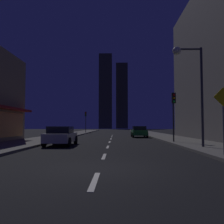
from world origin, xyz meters
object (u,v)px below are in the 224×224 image
Objects in this scene: fire_hydrant_far_left at (62,134)px; pedestrian_crossing_sign at (224,115)px; car_parked_far at (139,132)px; traffic_light_far_left at (86,117)px; traffic_light_near_right at (174,106)px; car_parked_near at (61,136)px; street_lamp_right at (189,71)px.

pedestrian_crossing_sign is (11.50, -17.78, 1.56)m from fire_hydrant_far_left.
car_parked_far is at bearing 14.48° from fire_hydrant_far_left.
traffic_light_near_right is at bearing -68.27° from traffic_light_far_left.
traffic_light_near_right is at bearing 13.99° from car_parked_near.
traffic_light_near_right is at bearing -36.84° from fire_hydrant_far_left.
car_parked_far reaches higher than fire_hydrant_far_left.
street_lamp_right reaches higher than car_parked_far.
pedestrian_crossing_sign is (2.00, -20.24, 1.28)m from car_parked_far.
traffic_light_far_left reaches higher than fire_hydrant_far_left.
car_parked_far is 20.37m from pedestrian_crossing_sign.
fire_hydrant_far_left is at bearing 102.01° from car_parked_near.
car_parked_near is at bearing -118.50° from car_parked_far.
street_lamp_right is at bearing -49.86° from fire_hydrant_far_left.
street_lamp_right reaches higher than traffic_light_near_right.
traffic_light_near_right reaches higher than fire_hydrant_far_left.
fire_hydrant_far_left is 0.16× the size of traffic_light_near_right.
fire_hydrant_far_left is at bearing 143.16° from traffic_light_near_right.
traffic_light_near_right is at bearing -80.20° from car_parked_far.
street_lamp_right reaches higher than pedestrian_crossing_sign.
car_parked_near is 11.61m from pedestrian_crossing_sign.
car_parked_far is 9.82m from fire_hydrant_far_left.
fire_hydrant_far_left is 0.21× the size of pedestrian_crossing_sign.
traffic_light_far_left reaches higher than car_parked_near.
street_lamp_right is (-0.12, -4.84, 1.87)m from traffic_light_near_right.
traffic_light_near_right reaches higher than car_parked_far.
traffic_light_far_left is (-1.90, 29.87, 2.45)m from car_parked_near.
pedestrian_crossing_sign is at bearing -37.16° from car_parked_near.
street_lamp_right is (8.98, -2.57, 4.33)m from car_parked_near.
pedestrian_crossing_sign is (0.10, -9.24, -1.18)m from traffic_light_near_right.
car_parked_near is 1.34× the size of pedestrian_crossing_sign.
traffic_light_near_right is (9.10, 2.27, 2.45)m from car_parked_near.
traffic_light_near_right is 5.19m from street_lamp_right.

